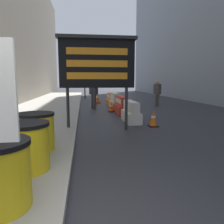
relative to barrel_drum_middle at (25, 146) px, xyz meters
The scene contains 13 objects.
barrel_drum_middle is the anchor object (origin of this frame).
barrel_drum_back 1.14m from the barrel_drum_middle, 93.05° to the left, with size 0.83×0.83×0.83m.
message_board 4.11m from the barrel_drum_middle, 67.09° to the left, with size 2.55×0.36×3.08m.
jersey_barrier_white 5.73m from the barrel_drum_middle, 59.31° to the left, with size 0.55×1.65×0.84m.
jersey_barrier_red_striped 7.78m from the barrel_drum_middle, 67.93° to the left, with size 0.53×1.95×0.89m.
jersey_barrier_cream 9.87m from the barrel_drum_middle, 72.78° to the left, with size 0.61×1.83×0.93m.
jersey_barrier_orange_near 11.85m from the barrel_drum_middle, 75.72° to the left, with size 0.59×1.80×0.81m.
traffic_cone_near 12.93m from the barrel_drum_middle, 80.92° to the left, with size 0.44×0.44×0.79m.
traffic_cone_mid 5.24m from the barrel_drum_middle, 47.60° to the left, with size 0.35×0.35×0.62m.
traffic_cone_far 8.29m from the barrel_drum_middle, 72.59° to the left, with size 0.32×0.32×0.57m.
traffic_light_near_curb 17.41m from the barrel_drum_middle, 86.21° to the left, with size 0.28×0.45×4.38m.
pedestrian_worker 9.58m from the barrel_drum_middle, 80.32° to the left, with size 0.54×0.51×1.78m.
pedestrian_passerby 11.81m from the barrel_drum_middle, 60.21° to the left, with size 0.47×0.52×1.69m.
Camera 1 is at (0.25, -1.90, 1.66)m, focal length 35.00 mm.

